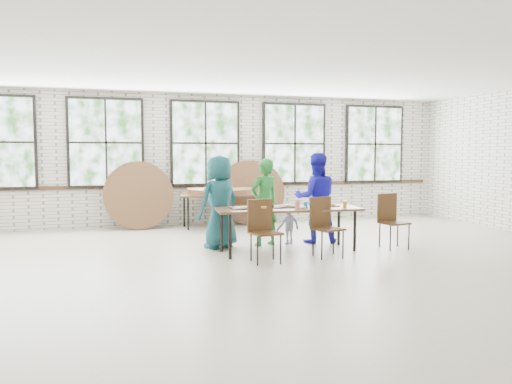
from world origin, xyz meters
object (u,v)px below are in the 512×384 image
Objects in this scene: chair_near_right at (324,222)px; storage_table at (221,196)px; chair_near_left at (263,225)px; dining_table at (288,211)px.

chair_near_right is 0.51× the size of storage_table.
chair_near_left is 1.06m from chair_near_right.
dining_table is 3.08m from storage_table.
chair_near_left reaches higher than dining_table.
chair_near_right is (1.06, 0.08, 0.00)m from chair_near_left.
chair_near_right is at bearing -4.44° from chair_near_left.
chair_near_left and chair_near_right have the same top height.
storage_table is (0.18, 3.66, 0.13)m from chair_near_left.
chair_near_left is at bearing -131.51° from dining_table.
chair_near_right reaches higher than storage_table.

